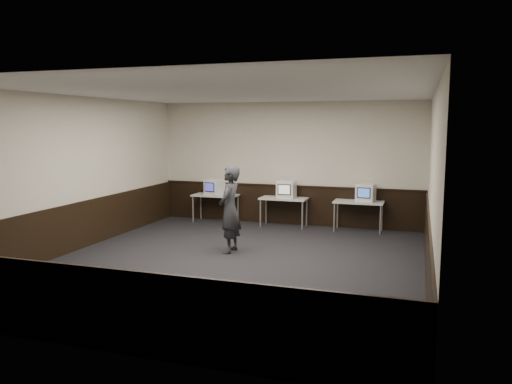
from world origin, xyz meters
TOP-DOWN VIEW (x-y plane):
  - floor at (0.00, 0.00)m, footprint 8.00×8.00m
  - ceiling at (0.00, 0.00)m, footprint 8.00×8.00m
  - back_wall at (0.00, 4.00)m, footprint 7.00×0.00m
  - front_wall at (0.00, -4.00)m, footprint 7.00×0.00m
  - left_wall at (-3.50, 0.00)m, footprint 0.00×8.00m
  - right_wall at (3.50, 0.00)m, footprint 0.00×8.00m
  - wainscot_back at (0.00, 3.98)m, footprint 6.98×0.04m
  - wainscot_front at (0.00, -3.98)m, footprint 6.98×0.04m
  - wainscot_left at (-3.48, 0.00)m, footprint 0.04×7.98m
  - wainscot_right at (3.48, 0.00)m, footprint 0.04×7.98m
  - wainscot_rail at (0.00, 3.96)m, footprint 6.98×0.06m
  - desk_left at (-1.90, 3.60)m, footprint 1.20×0.60m
  - desk_center at (0.00, 3.60)m, footprint 1.20×0.60m
  - desk_right at (1.90, 3.60)m, footprint 1.20×0.60m
  - emac_left at (-1.90, 3.55)m, footprint 0.51×0.53m
  - emac_center at (0.08, 3.58)m, footprint 0.46×0.49m
  - emac_right at (2.06, 3.63)m, footprint 0.48×0.50m
  - person at (-0.36, 0.72)m, footprint 0.43×0.66m

SIDE VIEW (x-z plane):
  - floor at x=0.00m, z-range 0.00..0.00m
  - wainscot_back at x=0.00m, z-range 0.00..1.00m
  - wainscot_front at x=0.00m, z-range 0.00..1.00m
  - wainscot_left at x=-3.48m, z-range 0.00..1.00m
  - wainscot_right at x=3.48m, z-range 0.00..1.00m
  - desk_left at x=-1.90m, z-range 0.30..1.05m
  - desk_center at x=0.00m, z-range 0.30..1.05m
  - desk_right at x=1.90m, z-range 0.30..1.05m
  - person at x=-0.36m, z-range 0.00..1.78m
  - emac_left at x=-1.90m, z-range 0.75..1.17m
  - emac_right at x=2.06m, z-range 0.75..1.18m
  - emac_center at x=0.08m, z-range 0.75..1.20m
  - wainscot_rail at x=0.00m, z-range 1.00..1.04m
  - back_wall at x=0.00m, z-range -1.90..5.10m
  - front_wall at x=0.00m, z-range -1.90..5.10m
  - left_wall at x=-3.50m, z-range -2.40..5.60m
  - right_wall at x=3.50m, z-range -2.40..5.60m
  - ceiling at x=0.00m, z-range 3.20..3.20m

